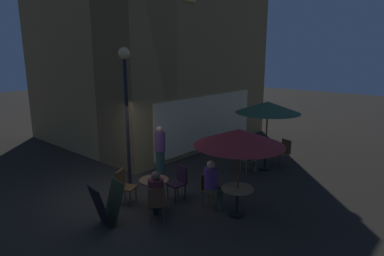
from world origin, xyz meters
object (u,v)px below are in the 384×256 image
(street_lamp_near_corner, at_px, (126,91))
(patron_seated_0, at_px, (212,181))
(cafe_table_0, at_px, (237,195))
(patio_umbrella_0, at_px, (239,138))
(patio_umbrella_1, at_px, (268,108))
(patron_seated_1, at_px, (249,153))
(patron_seated_2, at_px, (156,192))
(cafe_chair_4, at_px, (179,179))
(patron_standing_3, at_px, (160,153))
(menu_sandwich_board, at_px, (107,204))
(cafe_chair_5, at_px, (124,184))
(cafe_chair_1, at_px, (284,150))
(cafe_table_2, at_px, (154,187))
(cafe_chair_2, at_px, (246,158))
(cafe_chair_3, at_px, (156,201))
(cafe_table_1, at_px, (265,155))
(cafe_chair_0, at_px, (208,186))

(street_lamp_near_corner, xyz_separation_m, patron_seated_0, (0.61, -2.67, -2.21))
(street_lamp_near_corner, relative_size, cafe_table_0, 5.19)
(patio_umbrella_0, bearing_deg, street_lamp_near_corner, 100.74)
(patio_umbrella_1, bearing_deg, patron_seated_1, 156.71)
(cafe_table_0, distance_m, patron_seated_2, 2.01)
(cafe_chair_4, distance_m, patron_standing_3, 1.50)
(patio_umbrella_1, distance_m, cafe_chair_4, 4.07)
(menu_sandwich_board, height_order, cafe_chair_5, menu_sandwich_board)
(cafe_table_0, bearing_deg, cafe_chair_1, 10.88)
(cafe_chair_4, height_order, patron_seated_2, patron_seated_2)
(cafe_table_2, relative_size, cafe_chair_1, 0.82)
(cafe_table_0, relative_size, patron_seated_1, 0.65)
(menu_sandwich_board, relative_size, cafe_chair_2, 1.17)
(patron_standing_3, bearing_deg, cafe_chair_3, -161.36)
(cafe_chair_5, bearing_deg, cafe_chair_3, -30.37)
(cafe_table_1, xyz_separation_m, patio_umbrella_1, (0.00, 0.00, 1.65))
(cafe_table_0, relative_size, patron_standing_3, 0.45)
(patio_umbrella_0, bearing_deg, patron_seated_1, 26.10)
(street_lamp_near_corner, xyz_separation_m, menu_sandwich_board, (-1.75, -1.38, -2.41))
(menu_sandwich_board, bearing_deg, cafe_table_1, -1.94)
(cafe_table_2, distance_m, patron_seated_0, 1.52)
(cafe_table_0, xyz_separation_m, cafe_chair_2, (2.69, 1.44, -0.03))
(street_lamp_near_corner, bearing_deg, cafe_chair_5, -136.61)
(menu_sandwich_board, relative_size, patron_seated_1, 0.82)
(cafe_chair_2, xyz_separation_m, cafe_chair_5, (-4.10, 1.27, 0.02))
(cafe_table_1, xyz_separation_m, cafe_chair_3, (-5.00, 0.14, 0.00))
(cafe_table_1, xyz_separation_m, cafe_chair_0, (-3.50, -0.23, 0.01))
(patron_seated_1, bearing_deg, cafe_chair_0, -146.89)
(cafe_chair_1, relative_size, patron_seated_0, 0.74)
(cafe_chair_1, bearing_deg, patron_seated_2, 13.49)
(cafe_table_0, height_order, cafe_chair_5, cafe_chair_5)
(cafe_table_2, relative_size, cafe_chair_2, 0.89)
(patron_seated_1, bearing_deg, cafe_table_2, -164.30)
(patio_umbrella_0, height_order, cafe_chair_0, patio_umbrella_0)
(cafe_chair_5, relative_size, patron_seated_1, 0.75)
(cafe_table_1, xyz_separation_m, cafe_chair_5, (-4.85, 1.59, 0.01))
(cafe_chair_2, relative_size, patron_seated_0, 0.68)
(cafe_chair_0, distance_m, cafe_chair_1, 4.34)
(cafe_chair_4, bearing_deg, patron_seated_2, 26.76)
(cafe_chair_2, xyz_separation_m, cafe_chair_3, (-4.25, -0.18, 0.01))
(cafe_chair_0, height_order, cafe_chair_1, cafe_chair_1)
(patio_umbrella_1, relative_size, patron_standing_3, 1.34)
(patio_umbrella_0, bearing_deg, cafe_table_1, 17.91)
(menu_sandwich_board, distance_m, cafe_chair_2, 5.13)
(street_lamp_near_corner, relative_size, cafe_chair_5, 4.49)
(cafe_table_0, relative_size, patron_seated_0, 0.62)
(patio_umbrella_1, xyz_separation_m, cafe_chair_2, (-0.75, 0.32, -1.66))
(cafe_chair_1, relative_size, cafe_chair_5, 1.02)
(cafe_chair_4, xyz_separation_m, cafe_chair_5, (-1.19, 0.93, -0.01))
(patron_seated_0, bearing_deg, street_lamp_near_corner, -170.51)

